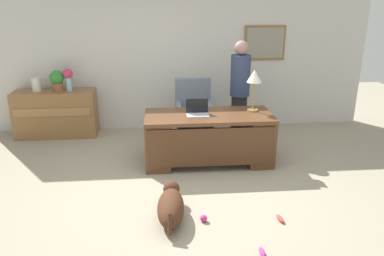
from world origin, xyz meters
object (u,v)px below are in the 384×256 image
object	(u,v)px
laptop	(197,111)
dog_lying	(171,206)
desk_lamp	(254,79)
dog_toy_ball	(204,218)
credenza	(56,114)
person_standing	(240,92)
desk	(209,137)
vase_with_flowers	(68,77)
armchair	(194,114)
dog_toy_bone	(280,219)
potted_plant	(57,80)
vase_empty	(36,85)
dog_toy_plush	(262,252)

from	to	relation	value
laptop	dog_lying	bearing A→B (deg)	-106.64
desk_lamp	dog_toy_ball	size ratio (longest dim) A/B	7.82
dog_toy_ball	credenza	bearing A→B (deg)	127.61
person_standing	dog_lying	xyz separation A→B (m)	(-1.22, -2.27, -0.73)
desk	vase_with_flowers	xyz separation A→B (m)	(-2.27, 1.40, 0.65)
vase_with_flowers	desk	bearing A→B (deg)	-31.75
armchair	dog_toy_bone	bearing A→B (deg)	-73.88
armchair	laptop	world-z (taller)	armchair
desk	dog_toy_ball	distance (m)	1.64
desk	potted_plant	world-z (taller)	potted_plant
dog_lying	potted_plant	size ratio (longest dim) A/B	2.49
credenza	armchair	world-z (taller)	armchair
armchair	vase_with_flowers	bearing A→B (deg)	167.59
desk	vase_with_flowers	size ratio (longest dim) A/B	4.83
credenza	vase_empty	world-z (taller)	vase_empty
desk_lamp	dog_toy_ball	xyz separation A→B (m)	(-0.93, -1.72, -1.20)
armchair	laptop	distance (m)	0.97
person_standing	vase_empty	xyz separation A→B (m)	(-3.43, 0.60, 0.05)
potted_plant	dog_toy_bone	world-z (taller)	potted_plant
credenza	laptop	size ratio (longest dim) A/B	4.35
laptop	potted_plant	bearing A→B (deg)	148.93
dog_lying	dog_toy_plush	distance (m)	1.13
desk	vase_empty	world-z (taller)	vase_empty
armchair	vase_with_flowers	size ratio (longest dim) A/B	2.75
dog_toy_ball	dog_toy_plush	distance (m)	0.80
laptop	dog_toy_ball	distance (m)	1.77
dog_toy_bone	vase_empty	bearing A→B (deg)	138.43
person_standing	dog_toy_plush	xyz separation A→B (m)	(-0.36, -3.00, -0.86)
dog_toy_bone	dog_toy_plush	world-z (taller)	same
laptop	vase_with_flowers	xyz separation A→B (m)	(-2.10, 1.38, 0.25)
potted_plant	dog_toy_plush	bearing A→B (deg)	-53.00
desk_lamp	vase_empty	world-z (taller)	desk_lamp
person_standing	desk_lamp	distance (m)	0.75
dog_lying	desk_lamp	world-z (taller)	desk_lamp
armchair	dog_toy_plush	world-z (taller)	armchair
armchair	vase_with_flowers	distance (m)	2.26
dog_toy_ball	dog_toy_bone	size ratio (longest dim) A/B	0.51
dog_toy_ball	dog_toy_bone	xyz separation A→B (m)	(0.86, -0.06, -0.01)
vase_empty	credenza	bearing A→B (deg)	-0.27
dog_lying	vase_with_flowers	xyz separation A→B (m)	(-1.65, 2.87, 0.90)
desk	dog_toy_plush	size ratio (longest dim) A/B	12.59
armchair	person_standing	bearing A→B (deg)	-9.61
desk	armchair	world-z (taller)	armchair
person_standing	credenza	bearing A→B (deg)	169.34
armchair	potted_plant	distance (m)	2.43
dog_lying	vase_with_flowers	size ratio (longest dim) A/B	2.33
potted_plant	vase_with_flowers	bearing A→B (deg)	0.00
potted_plant	dog_toy_bone	bearing A→B (deg)	-44.75
desk_lamp	vase_with_flowers	xyz separation A→B (m)	(-2.94, 1.25, -0.18)
dog_lying	vase_empty	xyz separation A→B (m)	(-2.20, 2.87, 0.78)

